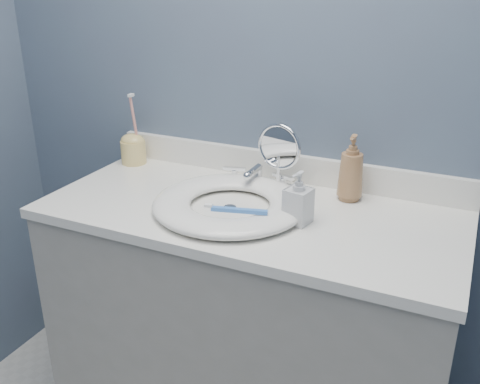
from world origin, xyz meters
The scene contains 12 objects.
back_wall centered at (0.00, 1.25, 1.20)m, with size 2.20×0.02×2.40m, color #4C5E73.
vanity_cabinet centered at (0.00, 0.97, 0.42)m, with size 1.20×0.55×0.85m, color #A29C94.
countertop centered at (0.00, 0.97, 0.86)m, with size 1.22×0.57×0.03m, color white.
backsplash centered at (0.00, 1.24, 0.93)m, with size 1.22×0.02×0.09m, color white.
basin centered at (-0.05, 0.94, 0.90)m, with size 0.45×0.45×0.04m, color white, non-canonical shape.
drain centered at (-0.05, 0.94, 0.88)m, with size 0.04×0.04×0.01m, color silver.
faucet centered at (-0.05, 1.14, 0.91)m, with size 0.25×0.13×0.07m.
makeup_mirror centered at (0.02, 1.14, 1.00)m, with size 0.15×0.08×0.22m.
soap_bottle_amber centered at (0.25, 1.16, 0.98)m, with size 0.08×0.08×0.20m, color #976B44.
soap_bottle_clear centered at (0.16, 0.94, 0.95)m, with size 0.07×0.07×0.15m, color silver.
toothbrush_holder centered at (-0.54, 1.16, 0.94)m, with size 0.09×0.09×0.25m.
toothbrush_lying centered at (0.01, 0.86, 0.92)m, with size 0.17×0.06×0.02m.
Camera 1 is at (0.57, -0.33, 1.52)m, focal length 40.00 mm.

